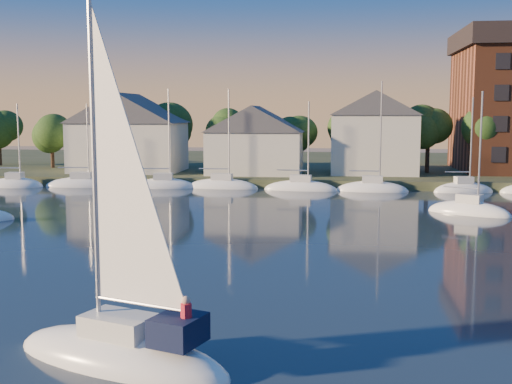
% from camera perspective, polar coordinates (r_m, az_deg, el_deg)
% --- Properties ---
extents(ground, '(260.00, 260.00, 0.00)m').
position_cam_1_polar(ground, '(21.13, -3.73, -16.20)').
color(ground, black).
rests_on(ground, ground).
extents(shoreline_land, '(160.00, 50.00, 2.00)m').
position_cam_1_polar(shoreline_land, '(94.48, 4.96, 2.04)').
color(shoreline_land, '#2E3921').
rests_on(shoreline_land, ground).
extents(wooden_dock, '(120.00, 3.00, 1.00)m').
position_cam_1_polar(wooden_dock, '(71.62, 4.21, 0.42)').
color(wooden_dock, brown).
rests_on(wooden_dock, ground).
extents(clubhouse_west, '(13.65, 9.45, 9.64)m').
position_cam_1_polar(clubhouse_west, '(81.26, -11.27, 5.29)').
color(clubhouse_west, beige).
rests_on(clubhouse_west, shoreline_land).
extents(clubhouse_centre, '(11.55, 8.40, 8.08)m').
position_cam_1_polar(clubhouse_centre, '(76.73, -0.05, 4.73)').
color(clubhouse_centre, beige).
rests_on(clubhouse_centre, shoreline_land).
extents(clubhouse_east, '(10.50, 8.40, 9.80)m').
position_cam_1_polar(clubhouse_east, '(78.18, 10.42, 5.30)').
color(clubhouse_east, beige).
rests_on(clubhouse_east, shoreline_land).
extents(tree_line, '(93.40, 5.40, 8.90)m').
position_cam_1_polar(tree_line, '(82.06, 6.07, 6.28)').
color(tree_line, '#362518').
rests_on(tree_line, shoreline_land).
extents(moored_fleet, '(79.50, 2.40, 12.05)m').
position_cam_1_polar(moored_fleet, '(68.97, 0.76, 0.26)').
color(moored_fleet, white).
rests_on(moored_fleet, ground).
extents(hero_sailboat, '(8.85, 5.32, 13.28)m').
position_cam_1_polar(hero_sailboat, '(22.47, -11.75, -13.33)').
color(hero_sailboat, white).
rests_on(hero_sailboat, ground).
extents(drifting_sailboat_right, '(7.18, 5.43, 11.10)m').
position_cam_1_polar(drifting_sailboat_right, '(55.67, 18.40, -1.77)').
color(drifting_sailboat_right, white).
rests_on(drifting_sailboat_right, ground).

